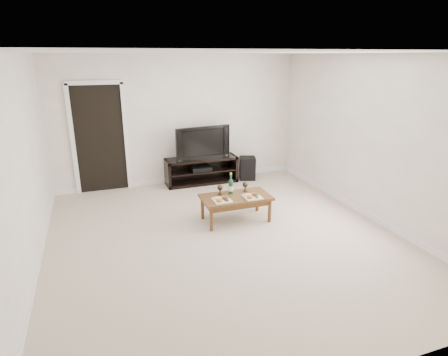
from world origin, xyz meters
TOP-DOWN VIEW (x-y plane):
  - floor at (0.00, 0.00)m, footprint 5.50×5.50m
  - back_wall at (0.00, 2.77)m, footprint 5.00×0.04m
  - ceiling at (0.00, 0.00)m, footprint 5.00×5.50m
  - doorway at (-1.55, 2.73)m, footprint 0.90×0.02m
  - media_console at (0.39, 2.50)m, footprint 1.49×0.45m
  - television at (0.39, 2.50)m, footprint 1.17×0.31m
  - av_receiver at (0.38, 2.48)m, footprint 0.41×0.31m
  - subwoofer at (1.40, 2.42)m, footprint 0.41×0.41m
  - coffee_table at (0.38, 0.51)m, footprint 1.10×0.60m
  - plate_left at (0.11, 0.39)m, footprint 0.27×0.27m
  - plate_right at (0.61, 0.36)m, footprint 0.27×0.27m
  - wine_bottle at (0.35, 0.66)m, footprint 0.07×0.07m
  - goblet_left at (0.17, 0.66)m, footprint 0.09×0.09m
  - goblet_right at (0.61, 0.66)m, footprint 0.09×0.09m

SIDE VIEW (x-z plane):
  - floor at x=0.00m, z-range 0.00..0.00m
  - coffee_table at x=0.38m, z-range 0.00..0.42m
  - subwoofer at x=1.40m, z-range 0.00..0.49m
  - media_console at x=0.39m, z-range 0.00..0.55m
  - av_receiver at x=0.38m, z-range 0.29..0.36m
  - plate_left at x=0.11m, z-range 0.42..0.49m
  - plate_right at x=0.61m, z-range 0.42..0.49m
  - goblet_left at x=0.17m, z-range 0.42..0.59m
  - goblet_right at x=0.61m, z-range 0.42..0.59m
  - wine_bottle at x=0.35m, z-range 0.42..0.77m
  - television at x=0.39m, z-range 0.55..1.22m
  - doorway at x=-1.55m, z-range 0.00..2.05m
  - back_wall at x=0.00m, z-range 0.00..2.60m
  - ceiling at x=0.00m, z-range 2.60..2.64m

